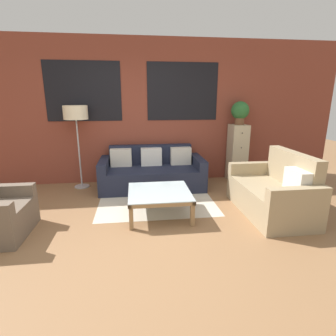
% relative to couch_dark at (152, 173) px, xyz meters
% --- Properties ---
extents(ground_plane, '(16.00, 16.00, 0.00)m').
position_rel_couch_dark_xyz_m(ground_plane, '(-0.29, -1.95, -0.29)').
color(ground_plane, '#8E6642').
extents(wall_back_brick, '(8.40, 0.09, 2.80)m').
position_rel_couch_dark_xyz_m(wall_back_brick, '(-0.29, 0.49, 1.12)').
color(wall_back_brick, brown).
rests_on(wall_back_brick, ground_plane).
extents(rug, '(1.90, 1.50, 0.00)m').
position_rel_couch_dark_xyz_m(rug, '(0.02, -0.71, -0.28)').
color(rug, beige).
rests_on(rug, ground_plane).
extents(couch_dark, '(1.95, 0.88, 0.78)m').
position_rel_couch_dark_xyz_m(couch_dark, '(0.00, 0.00, 0.00)').
color(couch_dark, '#1E2338').
rests_on(couch_dark, ground_plane).
extents(settee_vintage, '(0.80, 1.45, 0.92)m').
position_rel_couch_dark_xyz_m(settee_vintage, '(1.72, -1.41, 0.02)').
color(settee_vintage, tan).
rests_on(settee_vintage, ground_plane).
extents(coffee_table, '(0.89, 0.89, 0.37)m').
position_rel_couch_dark_xyz_m(coffee_table, '(0.02, -1.27, 0.03)').
color(coffee_table, silver).
rests_on(coffee_table, ground_plane).
extents(floor_lamp, '(0.43, 0.43, 1.55)m').
position_rel_couch_dark_xyz_m(floor_lamp, '(-1.36, 0.17, 1.08)').
color(floor_lamp, '#B2B2B7').
rests_on(floor_lamp, ground_plane).
extents(drawer_cabinet, '(0.34, 0.39, 1.16)m').
position_rel_couch_dark_xyz_m(drawer_cabinet, '(1.78, 0.22, 0.30)').
color(drawer_cabinet, '#C6B793').
rests_on(drawer_cabinet, ground_plane).
extents(potted_plant, '(0.35, 0.35, 0.46)m').
position_rel_couch_dark_xyz_m(potted_plant, '(1.78, 0.22, 1.14)').
color(potted_plant, brown).
rests_on(potted_plant, drawer_cabinet).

